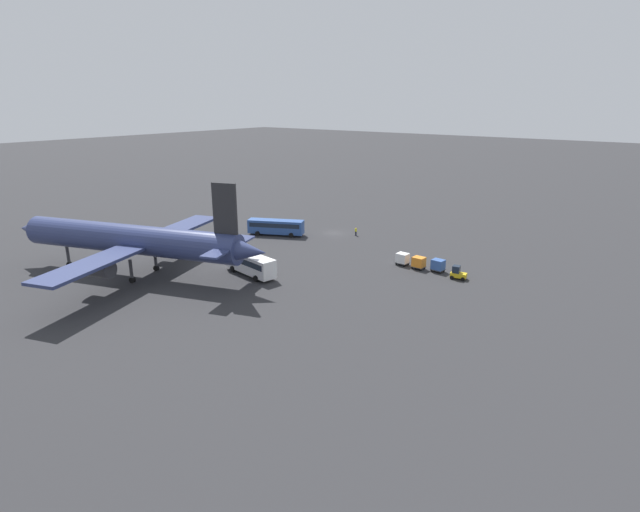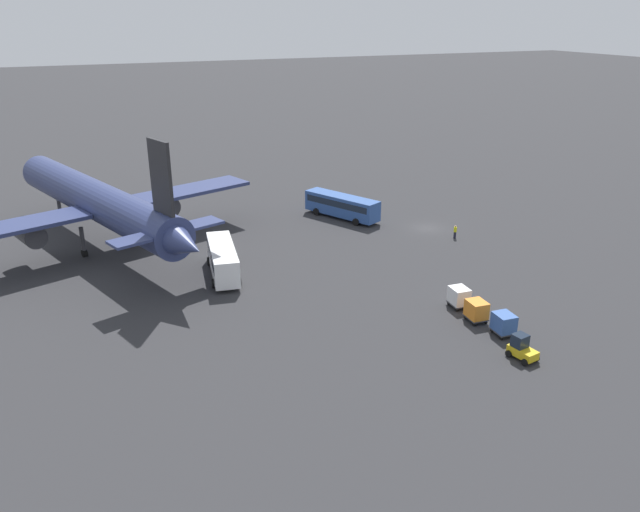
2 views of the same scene
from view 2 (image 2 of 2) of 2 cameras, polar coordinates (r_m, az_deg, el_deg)
ground_plane at (r=84.72m, az=9.80°, el=2.53°), size 600.00×600.00×0.00m
airplane at (r=79.16m, az=-19.62°, el=4.69°), size 44.52×38.60×15.65m
shuttle_bus_near at (r=87.14m, az=2.02°, el=4.71°), size 11.47×7.32×3.21m
shuttle_bus_far at (r=68.76m, az=-8.89°, el=-0.19°), size 10.53×4.28×3.36m
baggage_tug at (r=55.12m, az=17.96°, el=-8.03°), size 2.57×1.96×2.10m
worker_person at (r=81.31m, az=12.25°, el=2.18°), size 0.38×0.38×1.74m
cargo_cart_blue at (r=58.26m, az=16.45°, el=-5.89°), size 2.12×1.82×2.06m
cargo_cart_orange at (r=60.03m, az=14.11°, el=-4.80°), size 2.12×1.82×2.06m
cargo_cart_white at (r=62.41m, az=12.60°, el=-3.60°), size 2.12×1.82×2.06m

